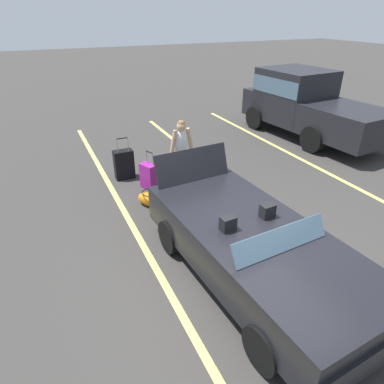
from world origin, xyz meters
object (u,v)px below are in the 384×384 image
(convertible_car, at_px, (262,256))
(traveler_person, at_px, (182,151))
(suitcase_large_black, at_px, (124,164))
(duffel_bag, at_px, (151,199))
(suitcase_medium_bright, at_px, (149,176))
(parked_pickup_truck_near, at_px, (304,102))

(convertible_car, bearing_deg, traveler_person, 171.88)
(suitcase_large_black, distance_m, duffel_bag, 1.65)
(convertible_car, distance_m, duffel_bag, 3.17)
(convertible_car, distance_m, suitcase_large_black, 4.77)
(convertible_car, relative_size, suitcase_medium_bright, 4.61)
(suitcase_large_black, distance_m, suitcase_medium_bright, 0.89)
(suitcase_medium_bright, distance_m, traveler_person, 1.01)
(parked_pickup_truck_near, bearing_deg, suitcase_large_black, 92.45)
(duffel_bag, xyz_separation_m, parked_pickup_truck_near, (-2.42, 6.25, 0.95))
(suitcase_large_black, bearing_deg, traveler_person, -132.03)
(duffel_bag, relative_size, traveler_person, 0.42)
(suitcase_medium_bright, relative_size, parked_pickup_truck_near, 0.18)
(duffel_bag, bearing_deg, traveler_person, 119.39)
(convertible_car, xyz_separation_m, duffel_bag, (-3.06, -0.72, -0.43))
(convertible_car, height_order, suitcase_large_black, convertible_car)
(traveler_person, bearing_deg, suitcase_large_black, -134.99)
(convertible_car, xyz_separation_m, suitcase_large_black, (-4.69, -0.85, -0.22))
(suitcase_large_black, height_order, parked_pickup_truck_near, parked_pickup_truck_near)
(suitcase_medium_bright, height_order, duffel_bag, suitcase_medium_bright)
(suitcase_medium_bright, xyz_separation_m, duffel_bag, (0.82, -0.24, -0.15))
(suitcase_medium_bright, distance_m, duffel_bag, 0.87)
(traveler_person, relative_size, parked_pickup_truck_near, 0.32)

